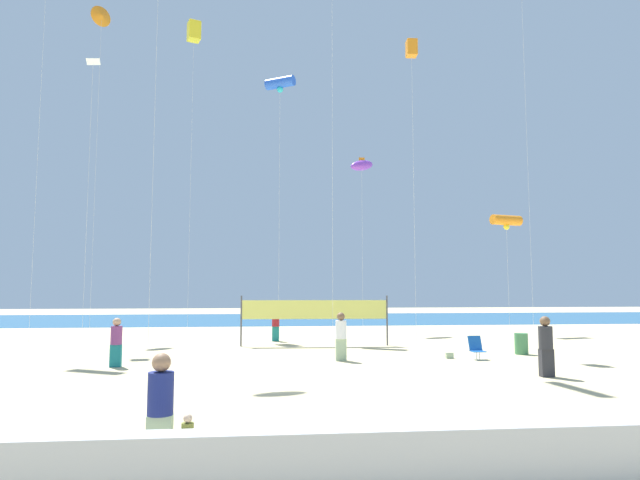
# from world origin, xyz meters

# --- Properties ---
(ground_plane) EXTENTS (120.00, 120.00, 0.00)m
(ground_plane) POSITION_xyz_m (0.00, 0.00, 0.00)
(ground_plane) COLOR #D1BC89
(ocean_band) EXTENTS (120.00, 20.00, 0.01)m
(ocean_band) POSITION_xyz_m (0.00, 32.78, 0.00)
(ocean_band) COLOR #28608C
(ocean_band) RESTS_ON ground
(boardwalk_ledge) EXTENTS (28.00, 0.44, 0.86)m
(boardwalk_ledge) POSITION_xyz_m (0.00, -9.25, 0.43)
(boardwalk_ledge) COLOR #B7B7BC
(boardwalk_ledge) RESTS_ON ground
(mother_figure) EXTENTS (0.40, 0.40, 1.73)m
(mother_figure) POSITION_xyz_m (-2.57, -7.86, 0.92)
(mother_figure) COLOR #99B28C
(mother_figure) RESTS_ON ground
(toddler_figure) EXTENTS (0.19, 0.19, 0.82)m
(toddler_figure) POSITION_xyz_m (-2.14, -7.96, 0.44)
(toddler_figure) COLOR #EA7260
(toddler_figure) RESTS_ON ground
(beachgoer_maroon_shirt) EXTENTS (0.38, 0.38, 1.68)m
(beachgoer_maroon_shirt) POSITION_xyz_m (-0.43, 11.81, 0.90)
(beachgoer_maroon_shirt) COLOR #19727A
(beachgoer_maroon_shirt) RESTS_ON ground
(beachgoer_white_shirt) EXTENTS (0.42, 0.42, 1.82)m
(beachgoer_white_shirt) POSITION_xyz_m (1.91, 3.92, 0.97)
(beachgoer_white_shirt) COLOR #99B28C
(beachgoer_white_shirt) RESTS_ON ground
(beachgoer_plum_shirt) EXTENTS (0.39, 0.39, 1.70)m
(beachgoer_plum_shirt) POSITION_xyz_m (-6.18, 3.11, 0.91)
(beachgoer_plum_shirt) COLOR #19727A
(beachgoer_plum_shirt) RESTS_ON ground
(beachgoer_charcoal_shirt) EXTENTS (0.43, 0.43, 1.87)m
(beachgoer_charcoal_shirt) POSITION_xyz_m (7.75, -0.41, 1.00)
(beachgoer_charcoal_shirt) COLOR #2D2D33
(beachgoer_charcoal_shirt) RESTS_ON ground
(folding_beach_chair) EXTENTS (0.52, 0.65, 0.89)m
(folding_beach_chair) POSITION_xyz_m (7.21, 3.82, 0.47)
(folding_beach_chair) COLOR #1959B2
(folding_beach_chair) RESTS_ON ground
(trash_barrel) EXTENTS (0.54, 0.54, 0.87)m
(trash_barrel) POSITION_xyz_m (9.69, 5.14, 0.44)
(trash_barrel) COLOR #3F7F4C
(trash_barrel) RESTS_ON ground
(volleyball_net) EXTENTS (7.10, 0.39, 2.40)m
(volleyball_net) POSITION_xyz_m (1.39, 9.29, 1.62)
(volleyball_net) COLOR #4C4C51
(volleyball_net) RESTS_ON ground
(beach_handbag) EXTENTS (0.29, 0.14, 0.23)m
(beach_handbag) POSITION_xyz_m (6.24, 4.14, 0.11)
(beach_handbag) COLOR #99B28C
(beach_handbag) RESTS_ON ground
(kite_orange_box) EXTENTS (0.54, 0.54, 15.26)m
(kite_orange_box) POSITION_xyz_m (6.26, 8.87, 14.77)
(kite_orange_box) COLOR silver
(kite_orange_box) RESTS_ON ground
(kite_white_diamond) EXTENTS (0.95, 0.95, 15.06)m
(kite_white_diamond) POSITION_xyz_m (-10.28, 12.14, 14.71)
(kite_white_diamond) COLOR silver
(kite_white_diamond) RESTS_ON ground
(kite_violet_inflatable) EXTENTS (2.09, 1.69, 11.49)m
(kite_violet_inflatable) POSITION_xyz_m (5.35, 18.06, 10.93)
(kite_violet_inflatable) COLOR silver
(kite_violet_inflatable) RESTS_ON ground
(kite_orange_delta) EXTENTS (1.18, 1.12, 21.45)m
(kite_orange_delta) POSITION_xyz_m (-11.95, 18.63, 20.70)
(kite_orange_delta) COLOR silver
(kite_orange_delta) RESTS_ON ground
(kite_yellow_box) EXTENTS (1.05, 1.05, 21.12)m
(kite_yellow_box) POSITION_xyz_m (-6.07, 19.60, 20.43)
(kite_yellow_box) COLOR silver
(kite_yellow_box) RESTS_ON ground
(kite_orange_tube) EXTENTS (2.15, 1.13, 7.30)m
(kite_orange_tube) POSITION_xyz_m (13.91, 15.13, 6.96)
(kite_orange_tube) COLOR silver
(kite_orange_tube) RESTS_ON ground
(kite_blue_tube) EXTENTS (1.91, 1.47, 15.51)m
(kite_blue_tube) POSITION_xyz_m (-0.21, 14.95, 15.14)
(kite_blue_tube) COLOR silver
(kite_blue_tube) RESTS_ON ground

